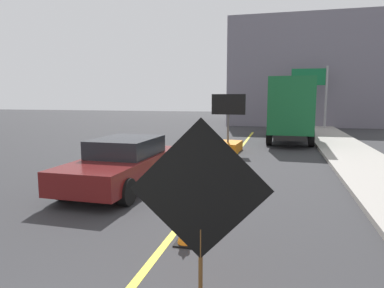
{
  "coord_description": "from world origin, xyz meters",
  "views": [
    {
      "loc": [
        1.87,
        -1.53,
        2.55
      ],
      "look_at": [
        0.41,
        4.21,
        1.75
      ],
      "focal_mm": 32.3,
      "sensor_mm": 36.0,
      "label": 1
    }
  ],
  "objects_px": {
    "box_truck": "(291,109)",
    "traffic_cone_far_lane": "(214,163)",
    "pickup_car": "(124,162)",
    "arrow_board_trailer": "(228,141)",
    "traffic_cone_mid_lane": "(212,184)",
    "roadwork_sign": "(201,193)",
    "traffic_cone_near_sign": "(185,226)",
    "highway_guide_sign": "(316,86)",
    "traffic_cone_curbside": "(223,151)"
  },
  "relations": [
    {
      "from": "arrow_board_trailer",
      "to": "highway_guide_sign",
      "type": "distance_m",
      "value": 14.31
    },
    {
      "from": "highway_guide_sign",
      "to": "traffic_cone_curbside",
      "type": "xyz_separation_m",
      "value": [
        -4.97,
        -15.03,
        -3.1
      ]
    },
    {
      "from": "highway_guide_sign",
      "to": "traffic_cone_near_sign",
      "type": "xyz_separation_m",
      "value": [
        -4.24,
        -23.65,
        -3.1
      ]
    },
    {
      "from": "traffic_cone_far_lane",
      "to": "traffic_cone_curbside",
      "type": "height_order",
      "value": "traffic_cone_far_lane"
    },
    {
      "from": "arrow_board_trailer",
      "to": "box_truck",
      "type": "height_order",
      "value": "box_truck"
    },
    {
      "from": "box_truck",
      "to": "traffic_cone_mid_lane",
      "type": "relative_size",
      "value": 10.28
    },
    {
      "from": "box_truck",
      "to": "highway_guide_sign",
      "type": "xyz_separation_m",
      "value": [
        2.09,
        8.42,
        1.52
      ]
    },
    {
      "from": "highway_guide_sign",
      "to": "traffic_cone_mid_lane",
      "type": "xyz_separation_m",
      "value": [
        -4.33,
        -20.79,
        -3.05
      ]
    },
    {
      "from": "traffic_cone_near_sign",
      "to": "traffic_cone_far_lane",
      "type": "bearing_deg",
      "value": 95.89
    },
    {
      "from": "roadwork_sign",
      "to": "highway_guide_sign",
      "type": "height_order",
      "value": "highway_guide_sign"
    },
    {
      "from": "pickup_car",
      "to": "traffic_cone_mid_lane",
      "type": "height_order",
      "value": "pickup_car"
    },
    {
      "from": "box_truck",
      "to": "traffic_cone_far_lane",
      "type": "distance_m",
      "value": 9.93
    },
    {
      "from": "arrow_board_trailer",
      "to": "traffic_cone_far_lane",
      "type": "height_order",
      "value": "arrow_board_trailer"
    },
    {
      "from": "roadwork_sign",
      "to": "highway_guide_sign",
      "type": "xyz_separation_m",
      "value": [
        3.55,
        25.49,
        1.95
      ]
    },
    {
      "from": "highway_guide_sign",
      "to": "box_truck",
      "type": "bearing_deg",
      "value": -103.95
    },
    {
      "from": "traffic_cone_near_sign",
      "to": "arrow_board_trailer",
      "type": "bearing_deg",
      "value": 94.41
    },
    {
      "from": "roadwork_sign",
      "to": "traffic_cone_curbside",
      "type": "height_order",
      "value": "roadwork_sign"
    },
    {
      "from": "box_truck",
      "to": "traffic_cone_far_lane",
      "type": "relative_size",
      "value": 11.83
    },
    {
      "from": "highway_guide_sign",
      "to": "traffic_cone_mid_lane",
      "type": "height_order",
      "value": "highway_guide_sign"
    },
    {
      "from": "roadwork_sign",
      "to": "box_truck",
      "type": "bearing_deg",
      "value": 85.11
    },
    {
      "from": "box_truck",
      "to": "traffic_cone_mid_lane",
      "type": "distance_m",
      "value": 12.66
    },
    {
      "from": "pickup_car",
      "to": "traffic_cone_near_sign",
      "type": "bearing_deg",
      "value": -51.07
    },
    {
      "from": "arrow_board_trailer",
      "to": "traffic_cone_mid_lane",
      "type": "relative_size",
      "value": 3.52
    },
    {
      "from": "box_truck",
      "to": "pickup_car",
      "type": "height_order",
      "value": "box_truck"
    },
    {
      "from": "pickup_car",
      "to": "traffic_cone_far_lane",
      "type": "distance_m",
      "value": 3.25
    },
    {
      "from": "roadwork_sign",
      "to": "pickup_car",
      "type": "xyz_separation_m",
      "value": [
        -3.46,
        5.27,
        -0.77
      ]
    },
    {
      "from": "arrow_board_trailer",
      "to": "traffic_cone_mid_lane",
      "type": "height_order",
      "value": "arrow_board_trailer"
    },
    {
      "from": "traffic_cone_curbside",
      "to": "traffic_cone_mid_lane",
      "type": "bearing_deg",
      "value": -83.7
    },
    {
      "from": "traffic_cone_near_sign",
      "to": "box_truck",
      "type": "bearing_deg",
      "value": 81.96
    },
    {
      "from": "box_truck",
      "to": "traffic_cone_curbside",
      "type": "relative_size",
      "value": 12.06
    },
    {
      "from": "box_truck",
      "to": "traffic_cone_curbside",
      "type": "xyz_separation_m",
      "value": [
        -2.88,
        -6.61,
        -1.58
      ]
    },
    {
      "from": "arrow_board_trailer",
      "to": "traffic_cone_mid_lane",
      "type": "bearing_deg",
      "value": -84.65
    },
    {
      "from": "arrow_board_trailer",
      "to": "pickup_car",
      "type": "xyz_separation_m",
      "value": [
        -1.95,
        -7.15,
        0.22
      ]
    },
    {
      "from": "arrow_board_trailer",
      "to": "roadwork_sign",
      "type": "bearing_deg",
      "value": -83.09
    },
    {
      "from": "traffic_cone_mid_lane",
      "to": "traffic_cone_curbside",
      "type": "bearing_deg",
      "value": 96.3
    },
    {
      "from": "pickup_car",
      "to": "traffic_cone_mid_lane",
      "type": "relative_size",
      "value": 6.33
    },
    {
      "from": "roadwork_sign",
      "to": "highway_guide_sign",
      "type": "bearing_deg",
      "value": 82.06
    },
    {
      "from": "traffic_cone_near_sign",
      "to": "traffic_cone_far_lane",
      "type": "xyz_separation_m",
      "value": [
        -0.6,
        5.82,
        0.0
      ]
    },
    {
      "from": "roadwork_sign",
      "to": "traffic_cone_far_lane",
      "type": "distance_m",
      "value": 7.85
    },
    {
      "from": "roadwork_sign",
      "to": "traffic_cone_mid_lane",
      "type": "height_order",
      "value": "roadwork_sign"
    },
    {
      "from": "arrow_board_trailer",
      "to": "highway_guide_sign",
      "type": "bearing_deg",
      "value": 68.84
    },
    {
      "from": "pickup_car",
      "to": "traffic_cone_curbside",
      "type": "relative_size",
      "value": 7.43
    },
    {
      "from": "traffic_cone_near_sign",
      "to": "traffic_cone_mid_lane",
      "type": "bearing_deg",
      "value": 91.85
    },
    {
      "from": "arrow_board_trailer",
      "to": "traffic_cone_far_lane",
      "type": "xyz_separation_m",
      "value": [
        0.22,
        -4.77,
        -0.15
      ]
    },
    {
      "from": "traffic_cone_near_sign",
      "to": "traffic_cone_curbside",
      "type": "height_order",
      "value": "traffic_cone_near_sign"
    },
    {
      "from": "highway_guide_sign",
      "to": "traffic_cone_near_sign",
      "type": "relative_size",
      "value": 7.53
    },
    {
      "from": "roadwork_sign",
      "to": "traffic_cone_near_sign",
      "type": "bearing_deg",
      "value": 110.53
    },
    {
      "from": "box_truck",
      "to": "traffic_cone_near_sign",
      "type": "relative_size",
      "value": 11.87
    },
    {
      "from": "roadwork_sign",
      "to": "traffic_cone_near_sign",
      "type": "distance_m",
      "value": 2.27
    },
    {
      "from": "arrow_board_trailer",
      "to": "traffic_cone_near_sign",
      "type": "bearing_deg",
      "value": -85.59
    }
  ]
}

